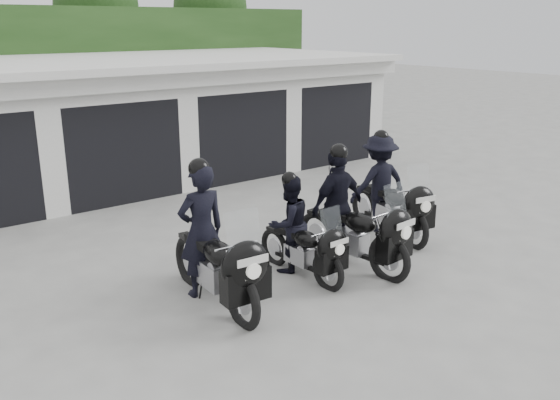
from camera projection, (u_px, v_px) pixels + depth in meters
ground at (281, 286)px, 8.95m from camera, size 80.00×80.00×0.00m
garage_block at (81, 124)px, 14.63m from camera, size 16.40×6.80×2.96m
background_vegetation at (31, 58)px, 18.13m from camera, size 20.00×3.90×5.80m
police_bike_a at (213, 247)px, 8.20m from camera, size 0.82×2.41×2.10m
police_bike_b at (296, 231)px, 9.21m from camera, size 0.77×1.93×1.68m
police_bike_c at (346, 213)px, 9.57m from camera, size 1.15×2.34×2.04m
police_bike_d at (384, 189)px, 11.04m from camera, size 1.29×2.26×1.99m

